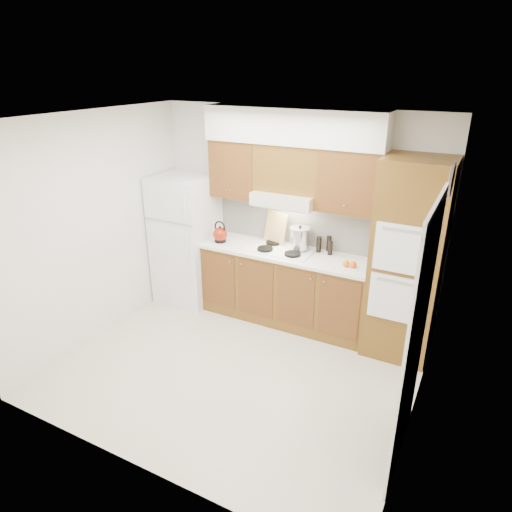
{
  "coord_description": "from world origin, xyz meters",
  "views": [
    {
      "loc": [
        2.07,
        -3.51,
        3.03
      ],
      "look_at": [
        0.0,
        0.45,
        1.15
      ],
      "focal_mm": 32.0,
      "sensor_mm": 36.0,
      "label": 1
    }
  ],
  "objects": [
    {
      "name": "floor",
      "position": [
        0.0,
        0.0,
        0.0
      ],
      "size": [
        3.6,
        3.6,
        0.0
      ],
      "primitive_type": "plane",
      "color": "beige",
      "rests_on": "ground"
    },
    {
      "name": "ceiling",
      "position": [
        0.0,
        0.0,
        2.6
      ],
      "size": [
        3.6,
        3.6,
        0.0
      ],
      "primitive_type": "plane",
      "color": "white",
      "rests_on": "wall_back"
    },
    {
      "name": "wall_back",
      "position": [
        0.0,
        1.5,
        1.3
      ],
      "size": [
        3.6,
        0.02,
        2.6
      ],
      "primitive_type": "cube",
      "color": "white",
      "rests_on": "floor"
    },
    {
      "name": "wall_left",
      "position": [
        -1.8,
        0.0,
        1.3
      ],
      "size": [
        0.02,
        3.0,
        2.6
      ],
      "primitive_type": "cube",
      "color": "white",
      "rests_on": "floor"
    },
    {
      "name": "wall_right",
      "position": [
        1.8,
        0.0,
        1.3
      ],
      "size": [
        0.02,
        3.0,
        2.6
      ],
      "primitive_type": "cube",
      "color": "white",
      "rests_on": "floor"
    },
    {
      "name": "fridge",
      "position": [
        -1.41,
        1.14,
        0.86
      ],
      "size": [
        0.75,
        0.72,
        1.72
      ],
      "primitive_type": "cube",
      "color": "white",
      "rests_on": "floor"
    },
    {
      "name": "base_cabinets",
      "position": [
        0.02,
        1.2,
        0.45
      ],
      "size": [
        2.11,
        0.6,
        0.9
      ],
      "primitive_type": "cube",
      "color": "brown",
      "rests_on": "floor"
    },
    {
      "name": "countertop",
      "position": [
        0.03,
        1.19,
        0.92
      ],
      "size": [
        2.13,
        0.62,
        0.04
      ],
      "primitive_type": "cube",
      "color": "white",
      "rests_on": "base_cabinets"
    },
    {
      "name": "backsplash",
      "position": [
        0.02,
        1.49,
        1.22
      ],
      "size": [
        2.11,
        0.03,
        0.56
      ],
      "primitive_type": "cube",
      "color": "white",
      "rests_on": "countertop"
    },
    {
      "name": "oven_cabinet",
      "position": [
        1.44,
        1.18,
        1.1
      ],
      "size": [
        0.7,
        0.65,
        2.2
      ],
      "primitive_type": "cube",
      "color": "brown",
      "rests_on": "floor"
    },
    {
      "name": "upper_cab_left",
      "position": [
        -0.71,
        1.33,
        1.85
      ],
      "size": [
        0.63,
        0.33,
        0.7
      ],
      "primitive_type": "cube",
      "color": "brown",
      "rests_on": "wall_back"
    },
    {
      "name": "upper_cab_right",
      "position": [
        0.72,
        1.33,
        1.85
      ],
      "size": [
        0.73,
        0.33,
        0.7
      ],
      "primitive_type": "cube",
      "color": "brown",
      "rests_on": "wall_back"
    },
    {
      "name": "range_hood",
      "position": [
        -0.02,
        1.27,
        1.57
      ],
      "size": [
        0.75,
        0.45,
        0.15
      ],
      "primitive_type": "cube",
      "color": "silver",
      "rests_on": "wall_back"
    },
    {
      "name": "upper_cab_over_hood",
      "position": [
        -0.02,
        1.33,
        1.92
      ],
      "size": [
        0.75,
        0.33,
        0.55
      ],
      "primitive_type": "cube",
      "color": "brown",
      "rests_on": "range_hood"
    },
    {
      "name": "soffit",
      "position": [
        0.03,
        1.32,
        2.4
      ],
      "size": [
        2.13,
        0.36,
        0.4
      ],
      "primitive_type": "cube",
      "color": "silver",
      "rests_on": "wall_back"
    },
    {
      "name": "cooktop",
      "position": [
        -0.02,
        1.21,
        0.95
      ],
      "size": [
        0.74,
        0.5,
        0.01
      ],
      "primitive_type": "cube",
      "color": "white",
      "rests_on": "countertop"
    },
    {
      "name": "doorway",
      "position": [
        1.79,
        -0.35,
        1.05
      ],
      "size": [
        0.02,
        0.9,
        2.1
      ],
      "primitive_type": "cube",
      "color": "black",
      "rests_on": "floor"
    },
    {
      "name": "wall_clock",
      "position": [
        1.79,
        0.55,
        2.15
      ],
      "size": [
        0.02,
        0.3,
        0.3
      ],
      "primitive_type": "cylinder",
      "rotation": [
        0.0,
        1.57,
        0.0
      ],
      "color": "#3F3833",
      "rests_on": "wall_right"
    },
    {
      "name": "kettle",
      "position": [
        -0.85,
        1.09,
        1.04
      ],
      "size": [
        0.21,
        0.21,
        0.18
      ],
      "primitive_type": "sphere",
      "rotation": [
        0.0,
        0.0,
        -0.19
      ],
      "color": "maroon",
      "rests_on": "countertop"
    },
    {
      "name": "cutting_board",
      "position": [
        -0.2,
        1.38,
        1.14
      ],
      "size": [
        0.33,
        0.18,
        0.41
      ],
      "primitive_type": "cube",
      "rotation": [
        -0.21,
        0.0,
        -0.25
      ],
      "color": "tan",
      "rests_on": "countertop"
    },
    {
      "name": "stock_pot",
      "position": [
        0.15,
        1.3,
        1.1
      ],
      "size": [
        0.3,
        0.3,
        0.25
      ],
      "primitive_type": "cylinder",
      "rotation": [
        0.0,
        0.0,
        -0.33
      ],
      "color": "silver",
      "rests_on": "cooktop"
    },
    {
      "name": "condiment_a",
      "position": [
        0.47,
        1.45,
        1.03
      ],
      "size": [
        0.07,
        0.07,
        0.19
      ],
      "primitive_type": "cylinder",
      "rotation": [
        0.0,
        0.0,
        0.35
      ],
      "color": "black",
      "rests_on": "countertop"
    },
    {
      "name": "condiment_b",
      "position": [
        0.38,
        1.36,
        1.04
      ],
      "size": [
        0.07,
        0.07,
        0.2
      ],
      "primitive_type": "cylinder",
      "rotation": [
        0.0,
        0.0,
        -0.24
      ],
      "color": "black",
      "rests_on": "countertop"
    },
    {
      "name": "condiment_c",
      "position": [
        0.53,
        1.34,
        1.02
      ],
      "size": [
        0.08,
        0.08,
        0.17
      ],
      "primitive_type": "cylinder",
      "rotation": [
        0.0,
        0.0,
        0.4
      ],
      "color": "black",
      "rests_on": "countertop"
    },
    {
      "name": "orange_near",
      "position": [
        0.89,
        1.1,
        0.98
      ],
      "size": [
        0.09,
        0.09,
        0.08
      ],
      "primitive_type": "sphere",
      "rotation": [
        0.0,
        0.0,
        0.13
      ],
      "color": "#FC5F0D",
      "rests_on": "countertop"
    },
    {
      "name": "orange_far",
      "position": [
        0.81,
        1.09,
        0.98
      ],
      "size": [
        0.1,
        0.1,
        0.08
      ],
      "primitive_type": "sphere",
      "rotation": [
        0.0,
        0.0,
        -0.4
      ],
      "color": "orange",
      "rests_on": "countertop"
    }
  ]
}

